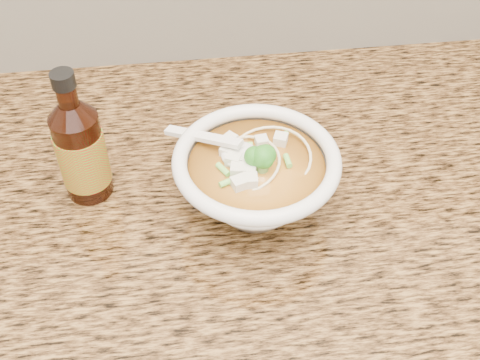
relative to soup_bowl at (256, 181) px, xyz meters
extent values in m
cube|color=#382110|center=(0.00, 0.03, -0.52)|extent=(4.00, 0.65, 0.86)
cube|color=olive|center=(0.00, 0.03, -0.07)|extent=(4.00, 0.68, 0.04)
cylinder|color=white|center=(0.00, 0.00, -0.04)|extent=(0.08, 0.08, 0.01)
torus|color=white|center=(0.00, 0.00, 0.04)|extent=(0.20, 0.20, 0.02)
torus|color=beige|center=(-0.02, 0.00, 0.03)|extent=(0.10, 0.10, 0.00)
torus|color=beige|center=(0.02, 0.00, 0.03)|extent=(0.12, 0.12, 0.00)
torus|color=beige|center=(0.01, 0.02, 0.03)|extent=(0.13, 0.13, 0.00)
torus|color=beige|center=(-0.01, 0.01, 0.02)|extent=(0.14, 0.14, 0.00)
torus|color=beige|center=(0.01, -0.01, 0.02)|extent=(0.11, 0.11, 0.00)
torus|color=beige|center=(0.00, 0.00, 0.02)|extent=(0.12, 0.12, 0.00)
torus|color=beige|center=(-0.02, -0.01, 0.02)|extent=(0.08, 0.08, 0.00)
torus|color=beige|center=(0.00, 0.01, 0.02)|extent=(0.11, 0.11, 0.00)
torus|color=beige|center=(0.01, 0.01, 0.02)|extent=(0.08, 0.08, 0.00)
cube|color=silver|center=(0.00, 0.04, 0.03)|extent=(0.02, 0.02, 0.01)
cube|color=silver|center=(0.01, -0.05, 0.03)|extent=(0.02, 0.02, 0.02)
cube|color=silver|center=(0.05, -0.02, 0.03)|extent=(0.02, 0.02, 0.02)
cube|color=silver|center=(0.03, -0.05, 0.03)|extent=(0.02, 0.02, 0.02)
cube|color=silver|center=(-0.02, 0.00, 0.03)|extent=(0.02, 0.02, 0.02)
cube|color=silver|center=(0.00, -0.02, 0.03)|extent=(0.02, 0.02, 0.02)
cube|color=silver|center=(-0.03, 0.00, 0.03)|extent=(0.02, 0.02, 0.01)
cube|color=silver|center=(0.03, 0.05, 0.03)|extent=(0.02, 0.02, 0.01)
cube|color=silver|center=(-0.04, 0.02, 0.03)|extent=(0.02, 0.02, 0.02)
cube|color=silver|center=(0.01, 0.04, 0.03)|extent=(0.02, 0.02, 0.01)
ellipsoid|color=#196014|center=(0.01, -0.01, 0.05)|extent=(0.04, 0.04, 0.03)
cylinder|color=#7ED953|center=(-0.02, -0.04, 0.03)|extent=(0.01, 0.02, 0.01)
cylinder|color=#7ED953|center=(-0.03, -0.04, 0.03)|extent=(0.02, 0.02, 0.01)
cylinder|color=#7ED953|center=(0.02, 0.04, 0.03)|extent=(0.02, 0.01, 0.01)
cylinder|color=#7ED953|center=(-0.04, 0.02, 0.03)|extent=(0.02, 0.02, 0.01)
cylinder|color=#7ED953|center=(0.01, 0.06, 0.03)|extent=(0.02, 0.02, 0.01)
ellipsoid|color=white|center=(-0.02, 0.01, 0.03)|extent=(0.05, 0.05, 0.02)
cube|color=white|center=(-0.06, 0.04, 0.04)|extent=(0.10, 0.08, 0.03)
cylinder|color=#321106|center=(-0.21, 0.06, 0.01)|extent=(0.08, 0.08, 0.12)
cylinder|color=#321106|center=(-0.21, 0.06, 0.11)|extent=(0.03, 0.03, 0.03)
cylinder|color=black|center=(-0.21, 0.06, 0.13)|extent=(0.04, 0.04, 0.02)
cylinder|color=red|center=(-0.21, 0.06, 0.01)|extent=(0.08, 0.08, 0.08)
camera|label=1|loc=(-0.08, -0.51, 0.53)|focal=45.00mm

